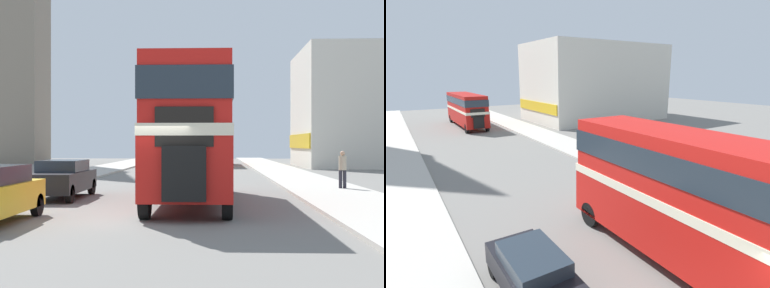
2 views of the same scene
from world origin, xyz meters
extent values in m
cube|color=red|center=(1.12, 4.12, 1.37)|extent=(2.51, 9.83, 1.76)
cube|color=beige|center=(1.12, 4.12, 2.41)|extent=(2.53, 9.88, 0.32)
cube|color=red|center=(1.12, 4.12, 3.54)|extent=(2.46, 9.63, 1.92)
cube|color=#232D38|center=(1.12, 4.12, 3.63)|extent=(2.53, 9.73, 0.87)
cylinder|color=black|center=(0.01, 8.11, 0.52)|extent=(0.28, 1.03, 1.03)
cylinder|color=black|center=(2.23, 8.11, 0.52)|extent=(0.28, 1.03, 1.03)
cube|color=#B2140F|center=(1.42, 36.96, 1.26)|extent=(2.54, 10.92, 1.55)
cube|color=beige|center=(1.42, 36.96, 2.18)|extent=(2.56, 10.98, 0.28)
cube|color=#B2140F|center=(1.42, 36.96, 3.16)|extent=(2.49, 10.70, 1.69)
cube|color=#232D38|center=(1.42, 36.96, 3.25)|extent=(2.56, 10.81, 0.76)
cube|color=black|center=(1.42, 31.40, 1.19)|extent=(1.14, 0.20, 1.24)
cube|color=black|center=(1.42, 31.55, 2.24)|extent=(1.52, 0.12, 0.90)
cylinder|color=black|center=(0.29, 32.33, 0.52)|extent=(0.28, 1.03, 1.03)
cylinder|color=black|center=(2.55, 32.33, 0.52)|extent=(0.28, 1.03, 1.03)
cylinder|color=black|center=(0.29, 41.49, 0.52)|extent=(0.28, 1.03, 1.03)
cylinder|color=black|center=(2.55, 41.49, 0.52)|extent=(0.28, 1.03, 1.03)
cube|color=black|center=(-3.80, 5.38, 0.65)|extent=(1.69, 4.17, 0.71)
cube|color=#232D38|center=(-3.80, 5.55, 1.22)|extent=(1.49, 2.17, 0.43)
cylinder|color=black|center=(-4.55, 7.02, 0.32)|extent=(0.20, 0.64, 0.64)
cylinder|color=black|center=(-3.06, 7.02, 0.32)|extent=(0.20, 0.64, 0.64)
cylinder|color=#282833|center=(7.36, 8.99, 0.51)|extent=(0.15, 0.15, 0.78)
cylinder|color=#282833|center=(7.54, 8.99, 0.51)|extent=(0.15, 0.15, 0.78)
cylinder|color=tan|center=(7.45, 8.99, 1.21)|extent=(0.33, 0.33, 0.62)
sphere|color=tan|center=(7.45, 8.99, 1.63)|extent=(0.21, 0.21, 0.21)
cube|color=beige|center=(18.71, 34.07, 5.19)|extent=(18.18, 11.55, 10.38)
cube|color=gold|center=(9.56, 34.07, 2.28)|extent=(0.12, 10.97, 1.25)
camera|label=1|loc=(1.87, -14.36, 2.04)|focal=50.00mm
camera|label=2|loc=(-6.77, -1.53, 6.34)|focal=28.00mm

